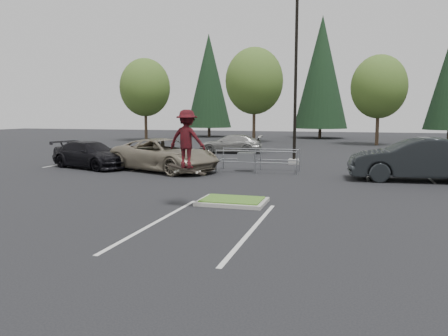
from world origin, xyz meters
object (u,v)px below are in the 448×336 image
(light_pole, at_px, (295,86))
(car_far_silver, at_px, (231,144))
(decid_a, at_px, (145,89))
(conif_b, at_px, (322,72))
(car_r_charc, at_px, (417,159))
(skateboarder, at_px, (187,139))
(conif_a, at_px, (209,81))
(car_l_tan, at_px, (164,155))
(decid_c, at_px, (379,89))
(car_l_black, at_px, (90,155))
(cart_corral, at_px, (249,157))
(decid_b, at_px, (254,83))

(light_pole, bearing_deg, car_far_silver, 132.51)
(decid_a, xyz_separation_m, conif_b, (18.01, 10.47, 2.27))
(light_pole, xyz_separation_m, car_r_charc, (6.00, -5.00, -3.61))
(skateboarder, distance_m, car_r_charc, 11.17)
(conif_a, relative_size, car_l_tan, 2.15)
(decid_a, xyz_separation_m, decid_c, (24.00, -0.20, -0.33))
(car_l_black, height_order, car_r_charc, car_r_charc)
(conif_b, xyz_separation_m, car_l_black, (-10.00, -33.50, -7.12))
(conif_a, height_order, skateboarder, conif_a)
(cart_corral, distance_m, car_far_silver, 10.68)
(decid_c, distance_m, skateboarder, 31.81)
(conif_b, xyz_separation_m, car_l_tan, (-5.60, -33.50, -7.01))
(decid_b, relative_size, car_far_silver, 2.03)
(decid_c, xyz_separation_m, conif_a, (-19.99, 10.17, 1.84))
(decid_c, bearing_deg, car_l_tan, -116.91)
(conif_a, bearing_deg, decid_a, -111.91)
(decid_b, bearing_deg, car_l_tan, -89.00)
(conif_b, xyz_separation_m, car_far_silver, (-5.00, -22.50, -7.16))
(cart_corral, bearing_deg, car_far_silver, 108.83)
(decid_a, distance_m, skateboarder, 35.46)
(car_l_tan, bearing_deg, conif_b, 11.46)
(decid_b, xyz_separation_m, conif_a, (-7.99, 9.47, 1.05))
(car_r_charc, bearing_deg, car_l_black, -94.80)
(car_l_black, relative_size, car_far_silver, 1.05)
(decid_a, distance_m, car_far_silver, 18.38)
(decid_c, bearing_deg, car_far_silver, -132.89)
(light_pole, relative_size, car_l_tan, 1.68)
(skateboarder, distance_m, car_l_tan, 9.22)
(decid_b, xyz_separation_m, skateboarder, (4.81, -31.53, -3.89))
(light_pole, xyz_separation_m, car_l_tan, (-6.10, -5.00, -3.72))
(conif_b, bearing_deg, decid_a, -149.83)
(decid_c, xyz_separation_m, cart_corral, (-7.28, -21.85, -4.52))
(decid_b, xyz_separation_m, car_far_silver, (1.01, -12.53, -5.35))
(decid_b, distance_m, car_l_tan, 24.11)
(car_r_charc, bearing_deg, car_far_silver, -138.53)
(light_pole, xyz_separation_m, car_l_black, (-10.50, -5.00, -3.83))
(car_l_black, bearing_deg, decid_a, 38.04)
(skateboarder, relative_size, car_l_tan, 0.34)
(light_pole, xyz_separation_m, car_far_silver, (-5.50, 6.00, -3.87))
(car_far_silver, bearing_deg, car_l_tan, -11.01)
(decid_b, height_order, decid_c, decid_b)
(decid_b, relative_size, car_r_charc, 1.67)
(car_l_tan, height_order, car_far_silver, car_l_tan)
(conif_b, distance_m, skateboarder, 41.91)
(decid_c, relative_size, car_far_silver, 1.76)
(light_pole, relative_size, decid_a, 1.14)
(light_pole, bearing_deg, decid_a, 135.75)
(conif_b, relative_size, skateboarder, 7.12)
(decid_c, bearing_deg, decid_b, 176.66)
(skateboarder, bearing_deg, decid_c, -97.56)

